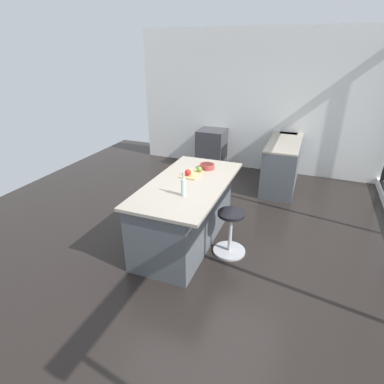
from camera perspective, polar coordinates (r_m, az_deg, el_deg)
The scene contains 11 objects.
ground_plane at distance 4.70m, azimuth 3.02°, elevation -7.92°, with size 8.16×8.16×0.00m, color black.
interior_partition_left at distance 7.08m, azimuth 11.78°, elevation 15.77°, with size 0.12×5.30×2.95m.
sink_cabinet at distance 6.89m, azimuth 16.73°, elevation 6.31°, with size 2.56×0.60×1.20m.
oven_range at distance 7.19m, azimuth 3.66°, elevation 7.91°, with size 0.60×0.61×0.89m.
kitchen_island at distance 4.39m, azimuth -1.18°, elevation -3.50°, with size 2.00×1.01×0.91m.
stool_by_window at distance 4.22m, azimuth 7.04°, elevation -7.63°, with size 0.44×0.44×0.62m.
cutting_board at distance 4.42m, azimuth -0.09°, elevation 3.30°, with size 0.36×0.24×0.02m, color tan.
apple_red at distance 4.33m, azimuth -0.77°, elevation 3.62°, with size 0.09×0.09×0.09m, color red.
apple_green at distance 4.47m, azimuth 1.40°, elevation 4.21°, with size 0.08×0.08×0.08m, color #609E2D.
water_bottle at distance 3.75m, azimuth -1.58°, elevation 1.03°, with size 0.06×0.06×0.31m.
fruit_bowl at distance 4.65m, azimuth 2.80°, elevation 4.80°, with size 0.22×0.22×0.07m.
Camera 1 is at (3.76, 1.21, 2.56)m, focal length 28.98 mm.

